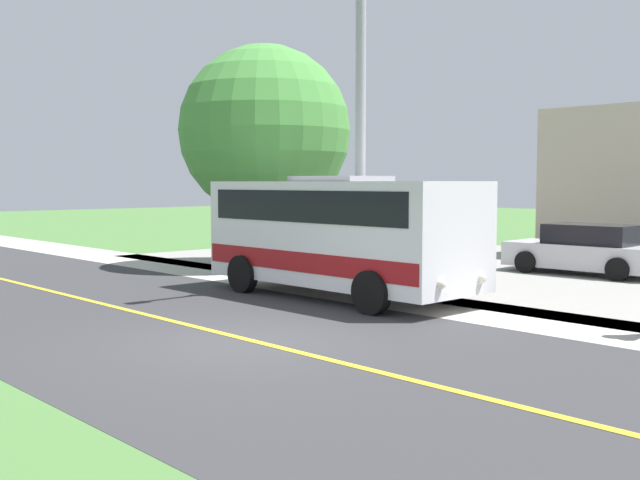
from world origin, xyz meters
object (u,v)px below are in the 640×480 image
parked_car_near (586,250)px  tree_curbside (265,131)px  street_light_pole (357,115)px  shuttle_bus_front (340,231)px

parked_car_near → tree_curbside: tree_curbside is taller
street_light_pole → parked_car_near: bearing=168.3°
shuttle_bus_front → parked_car_near: size_ratio=1.55×
shuttle_bus_front → parked_car_near: (-8.23, 1.80, -0.85)m
shuttle_bus_front → street_light_pole: size_ratio=0.91×
shuttle_bus_front → street_light_pole: street_light_pole is taller
shuttle_bus_front → parked_car_near: 8.47m
shuttle_bus_front → tree_curbside: (-2.88, -6.28, 2.71)m
parked_car_near → tree_curbside: 10.33m
street_light_pole → tree_curbside: bearing=-111.4°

